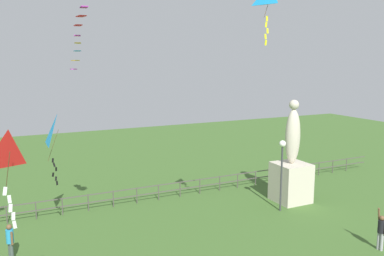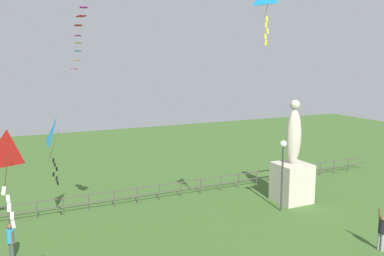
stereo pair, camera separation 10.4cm
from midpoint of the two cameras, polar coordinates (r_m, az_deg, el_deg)
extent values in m
cube|color=beige|center=(24.42, 14.05, -7.49)|extent=(1.87, 1.87, 2.28)
ellipsoid|color=beige|center=(23.79, 14.31, -1.19)|extent=(0.90, 0.76, 3.17)
sphere|color=beige|center=(23.53, 14.49, 3.20)|extent=(0.56, 0.56, 0.56)
cylinder|color=#38383D|center=(22.58, 12.75, -7.06)|extent=(0.10, 0.10, 3.61)
sphere|color=white|center=(22.11, 12.93, -2.19)|extent=(0.36, 0.36, 0.36)
cylinder|color=#99999E|center=(19.96, 25.11, -14.29)|extent=(0.14, 0.14, 0.79)
cylinder|color=#99999E|center=(19.87, 25.48, -14.42)|extent=(0.14, 0.14, 0.79)
cylinder|color=black|center=(19.66, 25.43, -12.54)|extent=(0.29, 0.29, 0.56)
sphere|color=brown|center=(19.53, 25.51, -11.49)|extent=(0.21, 0.21, 0.21)
cylinder|color=brown|center=(19.63, 25.16, -11.00)|extent=(0.16, 0.10, 0.54)
cylinder|color=#3F4C47|center=(18.74, -23.94, -15.76)|extent=(0.14, 0.14, 0.81)
cylinder|color=#3F4C47|center=(18.87, -24.13, -15.59)|extent=(0.14, 0.14, 0.81)
cylinder|color=#268CBF|center=(18.53, -24.18, -13.73)|extent=(0.30, 0.30, 0.57)
sphere|color=brown|center=(18.38, -24.26, -12.59)|extent=(0.22, 0.22, 0.22)
cylinder|color=brown|center=(18.37, -23.93, -14.03)|extent=(0.09, 0.09, 0.54)
cylinder|color=brown|center=(18.72, -24.41, -13.63)|extent=(0.09, 0.09, 0.54)
cylinder|color=#4C381E|center=(15.84, 10.81, 16.51)|extent=(0.42, 0.20, 0.85)
cube|color=yellow|center=(15.79, 10.75, 14.97)|extent=(0.08, 0.02, 0.20)
cube|color=yellow|center=(15.73, 10.64, 14.19)|extent=(0.10, 0.02, 0.21)
cube|color=yellow|center=(15.82, 10.83, 13.36)|extent=(0.09, 0.05, 0.20)
cube|color=yellow|center=(15.68, 10.55, 12.60)|extent=(0.08, 0.04, 0.20)
cube|color=yellow|center=(15.70, 10.59, 11.79)|extent=(0.09, 0.03, 0.20)
pyramid|color=red|center=(10.05, -24.28, -3.06)|extent=(0.85, 0.65, 0.97)
cylinder|color=#4C381E|center=(10.34, -24.51, -5.48)|extent=(0.16, 0.39, 0.97)
cube|color=white|center=(10.42, -24.85, -8.06)|extent=(0.11, 0.03, 0.21)
cube|color=white|center=(10.52, -24.32, -9.11)|extent=(0.09, 0.03, 0.20)
cube|color=white|center=(10.59, -24.20, -10.24)|extent=(0.10, 0.03, 0.21)
cube|color=white|center=(10.69, -23.86, -11.29)|extent=(0.09, 0.01, 0.20)
cube|color=white|center=(10.77, -23.71, -12.37)|extent=(0.10, 0.03, 0.21)
pyramid|color=#198CD1|center=(19.12, -18.17, -0.20)|extent=(0.54, 1.08, 1.42)
cylinder|color=#4C381E|center=(19.22, -18.83, -2.33)|extent=(0.54, 0.02, 1.42)
cube|color=black|center=(19.33, -18.88, -4.33)|extent=(0.11, 0.03, 0.21)
cube|color=black|center=(19.41, -18.70, -4.93)|extent=(0.11, 0.05, 0.21)
cube|color=black|center=(19.51, -18.45, -5.51)|extent=(0.08, 0.04, 0.20)
cube|color=black|center=(19.48, -18.85, -6.23)|extent=(0.11, 0.03, 0.21)
cube|color=black|center=(19.61, -18.47, -6.78)|extent=(0.11, 0.05, 0.21)
cube|color=black|center=(19.69, -18.34, -7.37)|extent=(0.09, 0.02, 0.20)
cube|color=#B22DB2|center=(14.88, -14.86, 16.21)|extent=(0.27, 0.49, 0.03)
cube|color=red|center=(15.31, -15.23, 15.02)|extent=(0.31, 0.51, 0.03)
cube|color=red|center=(15.74, -15.64, 13.81)|extent=(0.24, 0.48, 0.03)
cube|color=#B22DB2|center=(16.19, -15.72, 12.47)|extent=(0.32, 0.52, 0.03)
cube|color=yellow|center=(16.66, -15.66, 11.49)|extent=(0.32, 0.51, 0.03)
cube|color=#198CD1|center=(17.13, -15.72, 10.45)|extent=(0.26, 0.49, 0.03)
cube|color=yellow|center=(17.59, -15.97, 9.18)|extent=(0.28, 0.50, 0.03)
cube|color=#B22DB2|center=(18.06, -16.21, 8.02)|extent=(0.25, 0.48, 0.03)
cylinder|color=#4C4742|center=(22.80, -24.51, -11.06)|extent=(0.06, 0.06, 0.95)
cylinder|color=#4C4742|center=(22.84, -20.98, -10.80)|extent=(0.06, 0.06, 0.95)
cylinder|color=#4C4742|center=(22.95, -17.64, -10.51)|extent=(0.06, 0.06, 0.95)
cylinder|color=#4C4742|center=(23.14, -14.23, -10.19)|extent=(0.06, 0.06, 0.95)
cylinder|color=#4C4742|center=(23.41, -10.84, -9.82)|extent=(0.06, 0.06, 0.95)
cylinder|color=#4C4742|center=(23.76, -7.58, -9.44)|extent=(0.06, 0.06, 0.95)
cylinder|color=#4C4742|center=(24.17, -4.52, -9.06)|extent=(0.06, 0.06, 0.95)
cylinder|color=#4C4742|center=(24.67, -1.46, -8.65)|extent=(0.06, 0.06, 0.95)
cylinder|color=#4C4742|center=(25.21, 1.36, -8.25)|extent=(0.06, 0.06, 0.95)
cylinder|color=#4C4742|center=(25.85, 4.20, -7.82)|extent=(0.06, 0.06, 0.95)
cylinder|color=#4C4742|center=(26.50, 6.72, -7.43)|extent=(0.06, 0.06, 0.95)
cylinder|color=#4C4742|center=(27.23, 9.23, -7.02)|extent=(0.06, 0.06, 0.95)
cylinder|color=#4C4742|center=(28.00, 11.55, -6.63)|extent=(0.06, 0.06, 0.95)
cylinder|color=#4C4742|center=(28.80, 13.70, -6.26)|extent=(0.06, 0.06, 0.95)
cylinder|color=#4C4742|center=(29.66, 15.79, -5.89)|extent=(0.06, 0.06, 0.95)
cylinder|color=#4C4742|center=(30.58, 17.79, -5.53)|extent=(0.06, 0.06, 0.95)
cylinder|color=#4C4742|center=(31.48, 19.57, -5.20)|extent=(0.06, 0.06, 0.95)
cylinder|color=#4C4742|center=(32.43, 21.29, -4.88)|extent=(0.06, 0.06, 0.95)
cube|color=#4C4742|center=(23.69, -7.11, -8.39)|extent=(36.00, 0.05, 0.05)
cube|color=#4C4742|center=(23.82, -7.09, -9.38)|extent=(36.00, 0.05, 0.05)
camera|label=1|loc=(0.05, -89.81, 0.03)|focal=37.69mm
camera|label=2|loc=(0.05, 90.19, -0.03)|focal=37.69mm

